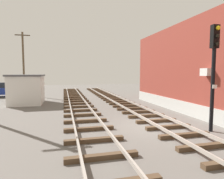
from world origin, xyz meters
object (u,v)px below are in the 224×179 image
signal_mast (214,65)px  utility_pole_far (23,63)px  brick_building (216,68)px  parked_car_blue (3,89)px  control_hut (27,89)px

signal_mast → utility_pole_far: (-12.03, 19.14, 1.01)m
brick_building → parked_car_blue: brick_building is taller
control_hut → utility_pole_far: utility_pole_far is taller
signal_mast → utility_pole_far: utility_pole_far is taller
signal_mast → utility_pole_far: 22.63m
control_hut → utility_pole_far: 8.16m
signal_mast → brick_building: brick_building is taller
signal_mast → control_hut: size_ratio=1.36×
control_hut → parked_car_blue: size_ratio=0.90×
brick_building → control_hut: bearing=151.9°
brick_building → control_hut: (-14.27, 7.63, -1.88)m
control_hut → brick_building: bearing=-28.1°
control_hut → utility_pole_far: size_ratio=0.47×
utility_pole_far → brick_building: bearing=-43.6°
control_hut → parked_car_blue: (-3.90, 6.66, -0.49)m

